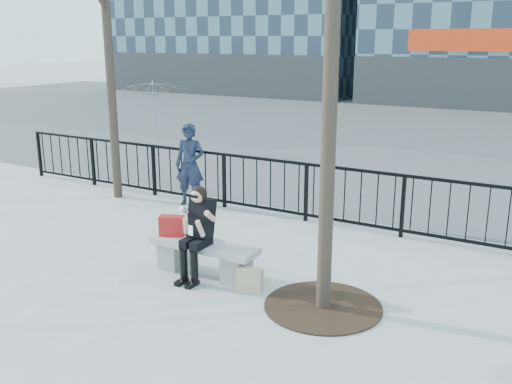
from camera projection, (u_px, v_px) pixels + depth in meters
The scene contains 10 objects.
ground at pixel (204, 274), 8.23m from camera, with size 120.00×120.00×0.00m, color #999A95.
street_surface at pixel (441, 131), 20.77m from camera, with size 60.00×23.00×0.01m, color #474747.
railing at pixel (296, 191), 10.59m from camera, with size 14.00×0.06×1.10m.
tree_grate at pixel (323, 306), 7.23m from camera, with size 1.50×1.50×0.02m, color black.
bench_main at pixel (204, 255), 8.15m from camera, with size 1.65×0.46×0.49m.
seated_woman at pixel (197, 234), 7.92m from camera, with size 0.50×0.64×1.34m.
handbag at pixel (172, 226), 8.35m from camera, with size 0.36×0.17×0.30m, color #B21516.
shopping_bag at pixel (250, 279), 7.64m from camera, with size 0.35×0.13×0.33m, color beige.
standing_man at pixel (190, 165), 11.45m from camera, with size 0.61×0.40×1.67m, color black.
vendor_umbrella at pixel (153, 115), 17.23m from camera, with size 2.30×2.34×2.11m, color gold.
Camera 1 is at (4.45, -6.24, 3.30)m, focal length 40.00 mm.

